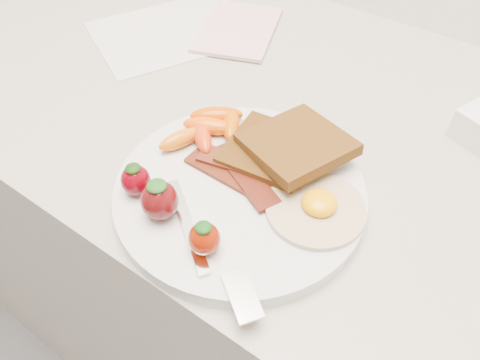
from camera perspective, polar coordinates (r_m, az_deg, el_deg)
The scene contains 11 objects.
counter at distance 0.97m, azimuth 5.61°, elevation -13.53°, with size 2.00×0.60×0.90m, color gray.
plate at distance 0.51m, azimuth 0.00°, elevation -1.47°, with size 0.27×0.27×0.02m, color silver.
toast_lower at distance 0.53m, azimuth 3.68°, elevation 3.57°, with size 0.09×0.09×0.01m, color black.
toast_upper at distance 0.52m, azimuth 6.91°, elevation 4.36°, with size 0.10×0.10×0.01m, color black.
fried_egg at distance 0.48m, azimuth 9.31°, elevation -3.25°, with size 0.12×0.12×0.02m.
bacon_strips at distance 0.51m, azimuth -0.10°, elevation 1.06°, with size 0.12×0.07×0.01m.
baby_carrots at distance 0.55m, azimuth -3.82°, elevation 6.44°, with size 0.08×0.12×0.02m.
strawberries at distance 0.46m, azimuth -9.32°, elevation -2.83°, with size 0.13×0.05×0.05m.
fork at distance 0.44m, azimuth -3.59°, elevation -9.04°, with size 0.17×0.10×0.00m.
paper_sheet at distance 0.80m, azimuth -8.01°, elevation 17.56°, with size 0.19×0.25×0.00m, color silver.
notepad at distance 0.79m, azimuth -0.22°, elevation 17.89°, with size 0.11×0.16×0.01m, color beige.
Camera 1 is at (0.20, 1.26, 1.29)m, focal length 35.00 mm.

